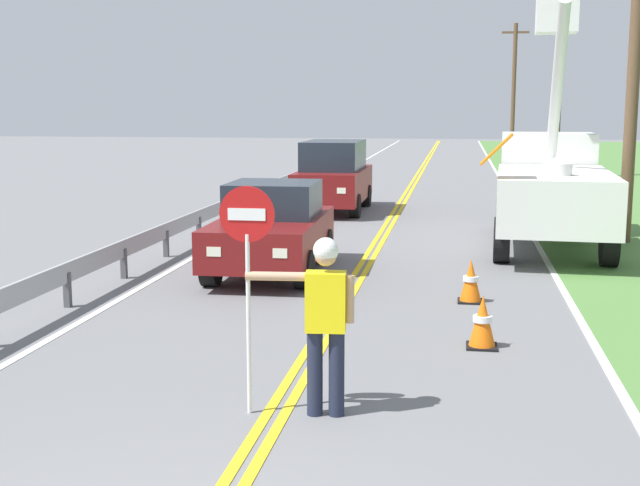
{
  "coord_description": "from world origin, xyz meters",
  "views": [
    {
      "loc": [
        1.76,
        -4.39,
        3.1
      ],
      "look_at": [
        -0.12,
        7.26,
        1.2
      ],
      "focal_mm": 47.68,
      "sensor_mm": 36.0,
      "label": 1
    }
  ],
  "objects_px": {
    "stop_sign_paddle": "(247,248)",
    "utility_pole_mid": "(559,75)",
    "oncoming_suv_second": "(334,176)",
    "flagger_worker": "(325,315)",
    "utility_bucket_truck": "(550,182)",
    "utility_pole_far": "(514,86)",
    "traffic_cone_mid": "(471,282)",
    "traffic_cone_lead": "(482,322)",
    "utility_pole_near": "(634,58)",
    "oncoming_sedan_nearest": "(272,229)"
  },
  "relations": [
    {
      "from": "oncoming_sedan_nearest",
      "to": "stop_sign_paddle",
      "type": "bearing_deg",
      "value": -79.4
    },
    {
      "from": "oncoming_sedan_nearest",
      "to": "utility_pole_far",
      "type": "xyz_separation_m",
      "value": [
        7.01,
        44.21,
        3.66
      ]
    },
    {
      "from": "utility_bucket_truck",
      "to": "utility_pole_mid",
      "type": "xyz_separation_m",
      "value": [
        2.15,
        18.76,
        3.03
      ]
    },
    {
      "from": "oncoming_suv_second",
      "to": "traffic_cone_mid",
      "type": "bearing_deg",
      "value": -71.3
    },
    {
      "from": "oncoming_suv_second",
      "to": "utility_pole_near",
      "type": "distance_m",
      "value": 9.39
    },
    {
      "from": "traffic_cone_lead",
      "to": "oncoming_suv_second",
      "type": "bearing_deg",
      "value": 105.85
    },
    {
      "from": "stop_sign_paddle",
      "to": "utility_pole_near",
      "type": "xyz_separation_m",
      "value": [
        5.89,
        12.19,
        2.46
      ]
    },
    {
      "from": "utility_bucket_truck",
      "to": "utility_pole_mid",
      "type": "height_order",
      "value": "utility_pole_mid"
    },
    {
      "from": "utility_pole_near",
      "to": "traffic_cone_lead",
      "type": "distance_m",
      "value": 10.71
    },
    {
      "from": "flagger_worker",
      "to": "utility_bucket_truck",
      "type": "bearing_deg",
      "value": 73.79
    },
    {
      "from": "flagger_worker",
      "to": "utility_pole_mid",
      "type": "height_order",
      "value": "utility_pole_mid"
    },
    {
      "from": "oncoming_suv_second",
      "to": "flagger_worker",
      "type": "bearing_deg",
      "value": -82.01
    },
    {
      "from": "traffic_cone_lead",
      "to": "utility_pole_near",
      "type": "bearing_deg",
      "value": 69.66
    },
    {
      "from": "utility_pole_far",
      "to": "traffic_cone_lead",
      "type": "relative_size",
      "value": 12.31
    },
    {
      "from": "utility_pole_near",
      "to": "utility_pole_mid",
      "type": "distance_m",
      "value": 18.16
    },
    {
      "from": "utility_pole_mid",
      "to": "utility_pole_near",
      "type": "bearing_deg",
      "value": -91.21
    },
    {
      "from": "utility_bucket_truck",
      "to": "oncoming_suv_second",
      "type": "distance_m",
      "value": 7.84
    },
    {
      "from": "flagger_worker",
      "to": "utility_pole_far",
      "type": "relative_size",
      "value": 0.21
    },
    {
      "from": "utility_pole_mid",
      "to": "traffic_cone_lead",
      "type": "xyz_separation_m",
      "value": [
        -3.86,
        -27.53,
        -4.11
      ]
    },
    {
      "from": "traffic_cone_lead",
      "to": "traffic_cone_mid",
      "type": "relative_size",
      "value": 1.0
    },
    {
      "from": "stop_sign_paddle",
      "to": "utility_pole_far",
      "type": "distance_m",
      "value": 51.88
    },
    {
      "from": "utility_pole_far",
      "to": "flagger_worker",
      "type": "bearing_deg",
      "value": -95.42
    },
    {
      "from": "utility_bucket_truck",
      "to": "utility_pole_near",
      "type": "distance_m",
      "value": 3.33
    },
    {
      "from": "utility_bucket_truck",
      "to": "traffic_cone_lead",
      "type": "xyz_separation_m",
      "value": [
        -1.71,
        -8.77,
        -1.08
      ]
    },
    {
      "from": "utility_pole_far",
      "to": "traffic_cone_mid",
      "type": "bearing_deg",
      "value": -94.16
    },
    {
      "from": "flagger_worker",
      "to": "oncoming_suv_second",
      "type": "height_order",
      "value": "oncoming_suv_second"
    },
    {
      "from": "utility_pole_near",
      "to": "traffic_cone_mid",
      "type": "height_order",
      "value": "utility_pole_near"
    },
    {
      "from": "flagger_worker",
      "to": "oncoming_sedan_nearest",
      "type": "distance_m",
      "value": 7.53
    },
    {
      "from": "utility_bucket_truck",
      "to": "utility_pole_near",
      "type": "height_order",
      "value": "utility_pole_near"
    },
    {
      "from": "utility_bucket_truck",
      "to": "oncoming_suv_second",
      "type": "xyz_separation_m",
      "value": [
        -5.72,
        5.35,
        -0.35
      ]
    },
    {
      "from": "oncoming_suv_second",
      "to": "utility_pole_far",
      "type": "bearing_deg",
      "value": 78.15
    },
    {
      "from": "traffic_cone_mid",
      "to": "oncoming_sedan_nearest",
      "type": "bearing_deg",
      "value": 153.02
    },
    {
      "from": "stop_sign_paddle",
      "to": "oncoming_suv_second",
      "type": "height_order",
      "value": "stop_sign_paddle"
    },
    {
      "from": "traffic_cone_mid",
      "to": "flagger_worker",
      "type": "bearing_deg",
      "value": -105.92
    },
    {
      "from": "stop_sign_paddle",
      "to": "utility_bucket_truck",
      "type": "distance_m",
      "value": 12.3
    },
    {
      "from": "oncoming_suv_second",
      "to": "utility_pole_mid",
      "type": "bearing_deg",
      "value": 59.58
    },
    {
      "from": "utility_pole_far",
      "to": "oncoming_suv_second",
      "type": "bearing_deg",
      "value": -101.85
    },
    {
      "from": "stop_sign_paddle",
      "to": "utility_pole_mid",
      "type": "relative_size",
      "value": 0.27
    },
    {
      "from": "utility_pole_far",
      "to": "traffic_cone_mid",
      "type": "relative_size",
      "value": 12.31
    },
    {
      "from": "utility_pole_mid",
      "to": "traffic_cone_lead",
      "type": "relative_size",
      "value": 12.17
    },
    {
      "from": "oncoming_suv_second",
      "to": "traffic_cone_lead",
      "type": "relative_size",
      "value": 6.59
    },
    {
      "from": "stop_sign_paddle",
      "to": "traffic_cone_lead",
      "type": "xyz_separation_m",
      "value": [
        2.41,
        2.81,
        -1.37
      ]
    },
    {
      "from": "stop_sign_paddle",
      "to": "utility_bucket_truck",
      "type": "bearing_deg",
      "value": 70.44
    },
    {
      "from": "stop_sign_paddle",
      "to": "utility_bucket_truck",
      "type": "relative_size",
      "value": 0.34
    },
    {
      "from": "oncoming_suv_second",
      "to": "utility_pole_mid",
      "type": "height_order",
      "value": "utility_pole_mid"
    },
    {
      "from": "traffic_cone_mid",
      "to": "stop_sign_paddle",
      "type": "bearing_deg",
      "value": -112.94
    },
    {
      "from": "utility_pole_far",
      "to": "utility_pole_mid",
      "type": "bearing_deg",
      "value": -88.32
    },
    {
      "from": "flagger_worker",
      "to": "oncoming_suv_second",
      "type": "xyz_separation_m",
      "value": [
        -2.37,
        16.87,
        0.01
      ]
    },
    {
      "from": "utility_pole_far",
      "to": "traffic_cone_lead",
      "type": "bearing_deg",
      "value": -93.81
    },
    {
      "from": "utility_pole_near",
      "to": "traffic_cone_lead",
      "type": "xyz_separation_m",
      "value": [
        -3.48,
        -9.38,
        -3.83
      ]
    }
  ]
}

